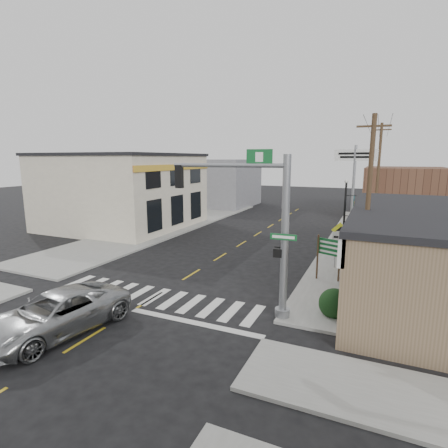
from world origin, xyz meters
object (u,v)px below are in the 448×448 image
at_px(guide_sign, 329,251).
at_px(traffic_signal_pole, 266,219).
at_px(dance_center_sign, 354,169).
at_px(utility_pole_near, 368,205).
at_px(suv, 56,313).
at_px(fire_hydrant, 353,267).
at_px(bare_tree, 381,216).
at_px(utility_pole_far, 378,175).
at_px(lamp_post, 346,212).

bearing_deg(guide_sign, traffic_signal_pole, -88.03).
xyz_separation_m(dance_center_sign, utility_pole_near, (1.52, -13.38, -1.27)).
distance_m(suv, utility_pole_near, 14.02).
height_order(traffic_signal_pole, fire_hydrant, traffic_signal_pole).
xyz_separation_m(guide_sign, dance_center_sign, (0.25, 12.14, 3.97)).
distance_m(guide_sign, dance_center_sign, 12.78).
bearing_deg(fire_hydrant, bare_tree, -50.95).
bearing_deg(bare_tree, traffic_signal_pole, -128.54).
xyz_separation_m(suv, dance_center_sign, (8.92, 22.00, 4.92)).
relative_size(suv, guide_sign, 2.30).
distance_m(suv, traffic_signal_pole, 8.85).
bearing_deg(suv, dance_center_sign, 77.18).
distance_m(dance_center_sign, utility_pole_near, 13.53).
relative_size(fire_hydrant, utility_pole_far, 0.08).
bearing_deg(guide_sign, utility_pole_near, -13.15).
relative_size(guide_sign, bare_tree, 0.53).
relative_size(guide_sign, fire_hydrant, 3.23).
bearing_deg(utility_pole_near, traffic_signal_pole, -132.72).
bearing_deg(suv, utility_pole_near, 48.78).
bearing_deg(suv, utility_pole_far, 77.50).
xyz_separation_m(dance_center_sign, bare_tree, (2.15, -12.00, -1.97)).
bearing_deg(dance_center_sign, utility_pole_near, -66.29).
xyz_separation_m(traffic_signal_pole, lamp_post, (2.22, 10.39, -1.06)).
bearing_deg(utility_pole_far, bare_tree, -82.56).
relative_size(traffic_signal_pole, utility_pole_far, 0.71).
bearing_deg(utility_pole_far, utility_pole_near, -84.63).
bearing_deg(utility_pole_far, guide_sign, -90.64).
distance_m(guide_sign, lamp_post, 5.32).
distance_m(dance_center_sign, utility_pole_far, 5.17).
height_order(suv, dance_center_sign, dance_center_sign).
bearing_deg(fire_hydrant, dance_center_sign, 95.18).
distance_m(traffic_signal_pole, utility_pole_near, 5.46).
relative_size(dance_center_sign, bare_tree, 1.64).
height_order(lamp_post, utility_pole_far, utility_pole_far).
bearing_deg(dance_center_sign, bare_tree, -62.62).
height_order(traffic_signal_pole, dance_center_sign, dance_center_sign).
relative_size(traffic_signal_pole, utility_pole_near, 0.81).
bearing_deg(lamp_post, guide_sign, -83.71).
height_order(guide_sign, fire_hydrant, guide_sign).
bearing_deg(guide_sign, suv, -109.46).
relative_size(suv, utility_pole_far, 0.58).
distance_m(guide_sign, bare_tree, 3.13).
relative_size(traffic_signal_pole, guide_sign, 2.78).
xyz_separation_m(fire_hydrant, lamp_post, (-0.88, 3.51, 2.56)).
distance_m(suv, guide_sign, 13.16).
height_order(dance_center_sign, bare_tree, dance_center_sign).
bearing_deg(bare_tree, lamp_post, 112.65).
distance_m(suv, dance_center_sign, 24.25).
distance_m(fire_hydrant, utility_pole_far, 16.01).
distance_m(traffic_signal_pole, bare_tree, 6.92).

